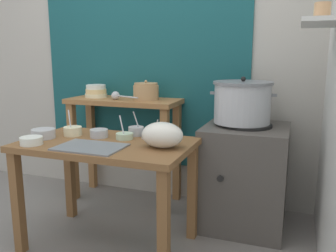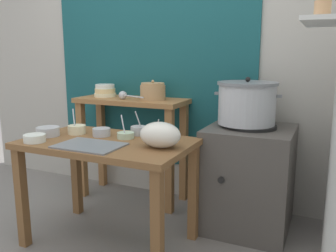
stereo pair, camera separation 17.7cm
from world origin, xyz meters
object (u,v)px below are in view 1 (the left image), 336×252
Objects in this scene: clay_pot at (146,92)px; prep_bowl_6 at (153,135)px; prep_bowl_2 at (99,133)px; prep_bowl_4 at (73,131)px; prep_bowl_1 at (124,136)px; prep_bowl_5 at (31,140)px; back_shelf_table at (124,124)px; plastic_bag at (162,135)px; steamer_pot at (242,102)px; ladle at (117,96)px; prep_bowl_0 at (43,133)px; prep_bowl_3 at (136,131)px; bowl_stack_enamel at (96,91)px; stove_block at (244,176)px; serving_tray at (90,147)px; prep_table at (107,158)px.

clay_pot reaches higher than prep_bowl_6.
prep_bowl_4 is (-0.20, -0.01, 0.00)m from prep_bowl_2.
prep_bowl_1 reaches higher than prep_bowl_2.
back_shelf_table is at bearing 81.19° from prep_bowl_5.
steamer_pot is at bearing 59.98° from plastic_bag.
steamer_pot is 1.04m from ladle.
prep_bowl_1 is 0.19m from prep_bowl_2.
prep_bowl_2 reaches higher than prep_bowl_5.
plastic_bag reaches higher than prep_bowl_0.
prep_bowl_6 reaches higher than prep_bowl_0.
prep_bowl_3 is (0.55, 0.29, 0.00)m from prep_bowl_0.
prep_bowl_6 is (0.17, 0.09, -0.00)m from prep_bowl_1.
bowl_stack_enamel reaches higher than prep_bowl_4.
bowl_stack_enamel is at bearing 176.66° from back_shelf_table.
steamer_pot reaches higher than bowl_stack_enamel.
prep_bowl_5 is at bearing -98.18° from ladle.
ladle is 0.92m from prep_bowl_5.
prep_bowl_0 is at bearing 104.98° from prep_bowl_5.
steamer_pot is 0.76m from plastic_bag.
stove_block is 1.11m from prep_bowl_2.
stove_block is at bearing 34.84° from prep_bowl_5.
prep_bowl_5 is at bearing -146.66° from prep_bowl_6.
prep_bowl_5 is at bearing -137.90° from prep_bowl_3.
ladle reaches higher than back_shelf_table.
prep_bowl_2 reaches higher than serving_tray.
prep_bowl_1 is at bearing 17.09° from prep_bowl_0.
back_shelf_table reaches higher than prep_bowl_2.
prep_bowl_4 reaches higher than prep_bowl_2.
serving_tray is (0.51, -0.93, -0.23)m from bowl_stack_enamel.
prep_bowl_2 is (-0.91, -0.52, 0.37)m from stove_block.
prep_bowl_4 is at bearing -111.96° from clay_pot.
back_shelf_table is 0.67m from prep_bowl_4.
serving_tray is at bearing -14.66° from prep_bowl_0.
back_shelf_table is at bearing -180.00° from clay_pot.
bowl_stack_enamel is 1.24× the size of prep_bowl_6.
bowl_stack_enamel is 1.09× the size of prep_bowl_4.
steamer_pot is 1.46m from prep_bowl_5.
plastic_bag is (0.39, -0.01, 0.19)m from prep_table.
bowl_stack_enamel is (-0.48, 0.02, -0.02)m from clay_pot.
stove_block is at bearing 29.58° from prep_bowl_2.
prep_bowl_4 reaches higher than prep_bowl_0.
bowl_stack_enamel reaches higher than back_shelf_table.
prep_bowl_0 is 1.13× the size of prep_bowl_5.
serving_tray is 0.45m from prep_bowl_0.
stove_block is 0.96m from prep_bowl_1.
back_shelf_table is 0.67m from prep_bowl_2.
prep_bowl_3 reaches higher than prep_bowl_1.
ladle reaches higher than prep_bowl_1.
prep_bowl_1 is (0.35, -0.56, -0.19)m from ladle.
back_shelf_table is 3.74× the size of plastic_bag.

